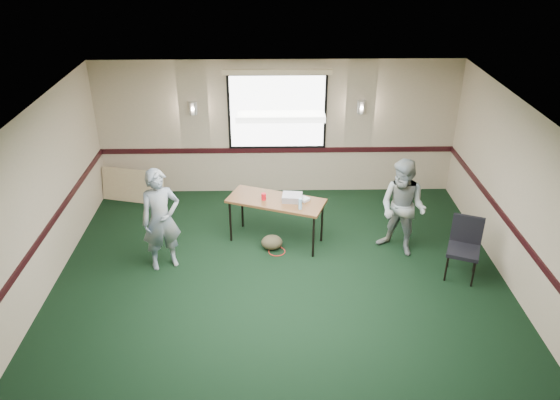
{
  "coord_description": "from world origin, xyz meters",
  "views": [
    {
      "loc": [
        -0.14,
        -6.05,
        5.09
      ],
      "look_at": [
        0.0,
        1.3,
        1.2
      ],
      "focal_mm": 35.0,
      "sensor_mm": 36.0,
      "label": 1
    }
  ],
  "objects_px": {
    "folding_table": "(276,203)",
    "conference_chair": "(465,243)",
    "person_right": "(403,208)",
    "projector": "(292,198)",
    "person_left": "(161,220)"
  },
  "relations": [
    {
      "from": "folding_table",
      "to": "conference_chair",
      "type": "distance_m",
      "value": 3.09
    },
    {
      "from": "conference_chair",
      "to": "person_right",
      "type": "xyz_separation_m",
      "value": [
        -0.85,
        0.65,
        0.26
      ]
    },
    {
      "from": "folding_table",
      "to": "person_right",
      "type": "height_order",
      "value": "person_right"
    },
    {
      "from": "projector",
      "to": "person_right",
      "type": "height_order",
      "value": "person_right"
    },
    {
      "from": "person_left",
      "to": "folding_table",
      "type": "bearing_deg",
      "value": -2.04
    },
    {
      "from": "folding_table",
      "to": "person_right",
      "type": "distance_m",
      "value": 2.09
    },
    {
      "from": "person_left",
      "to": "person_right",
      "type": "relative_size",
      "value": 1.02
    },
    {
      "from": "projector",
      "to": "person_left",
      "type": "xyz_separation_m",
      "value": [
        -2.07,
        -0.67,
        -0.02
      ]
    },
    {
      "from": "conference_chair",
      "to": "person_right",
      "type": "height_order",
      "value": "person_right"
    },
    {
      "from": "projector",
      "to": "person_left",
      "type": "distance_m",
      "value": 2.18
    },
    {
      "from": "person_right",
      "to": "person_left",
      "type": "bearing_deg",
      "value": -136.18
    },
    {
      "from": "person_left",
      "to": "person_right",
      "type": "distance_m",
      "value": 3.88
    },
    {
      "from": "conference_chair",
      "to": "folding_table",
      "type": "bearing_deg",
      "value": -176.93
    },
    {
      "from": "conference_chair",
      "to": "person_right",
      "type": "bearing_deg",
      "value": 165.07
    },
    {
      "from": "folding_table",
      "to": "conference_chair",
      "type": "relative_size",
      "value": 1.79
    }
  ]
}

